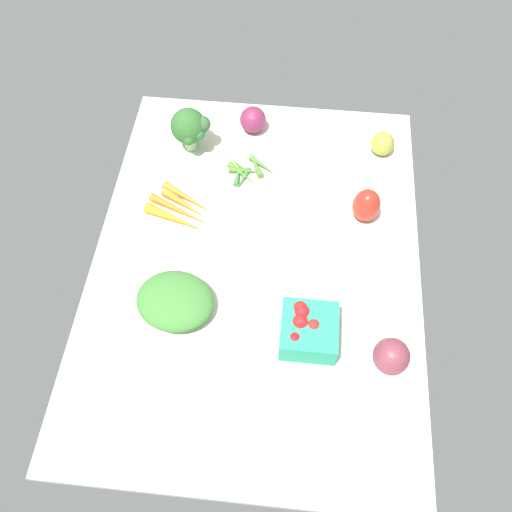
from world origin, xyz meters
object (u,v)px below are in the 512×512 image
heirloom_tomato_green (382,144)px  red_onion_near_basket (253,120)px  bell_pepper_red (366,205)px  okra_pile (248,170)px  red_onion_center (391,356)px  leafy_greens_clump (175,301)px  carrot_bunch (180,208)px  berry_basket (308,330)px  broccoli_head (190,127)px

heirloom_tomato_green → red_onion_near_basket: size_ratio=0.87×
heirloom_tomato_green → bell_pepper_red: bell_pepper_red is taller
okra_pile → red_onion_center: bearing=-144.6°
okra_pile → leafy_greens_clump: (-40.65, 11.34, 2.34)cm
heirloom_tomato_green → red_onion_center: bearing=-179.7°
carrot_bunch → berry_basket: size_ratio=1.40×
carrot_bunch → red_onion_near_basket: bearing=-26.5°
carrot_bunch → bell_pepper_red: bearing=-86.3°
carrot_bunch → berry_basket: berry_basket is taller
heirloom_tomato_green → red_onion_near_basket: (4.84, 34.70, 0.45)cm
red_onion_center → berry_basket: same height
leafy_greens_clump → broccoli_head: (47.67, 4.25, 4.45)cm
red_onion_center → red_onion_near_basket: red_onion_center is taller
leafy_greens_clump → berry_basket: bearing=-97.9°
red_onion_center → broccoli_head: bearing=42.0°
leafy_greens_clump → okra_pile: bearing=-15.6°
berry_basket → heirloom_tomato_green: size_ratio=1.92×
red_onion_near_basket → red_onion_center: bearing=-151.5°
broccoli_head → berry_basket: (-51.71, -33.24, -4.07)cm
broccoli_head → red_onion_near_basket: 17.99cm
red_onion_near_basket → bell_pepper_red: bell_pepper_red is taller
red_onion_center → broccoli_head: 75.42cm
red_onion_center → berry_basket: (4.27, 17.16, -0.26)cm
heirloom_tomato_green → bell_pepper_red: (-22.05, 4.62, 1.53)cm
carrot_bunch → broccoli_head: size_ratio=1.34×
leafy_greens_clump → berry_basket: 29.27cm
red_onion_center → berry_basket: size_ratio=0.64×
leafy_greens_clump → red_onion_near_basket: 57.18cm
berry_basket → red_onion_near_basket: bearing=16.6°
red_onion_near_basket → okra_pile: bearing=-179.2°
berry_basket → bell_pepper_red: size_ratio=1.28×
broccoli_head → bell_pepper_red: bearing=-112.1°
leafy_greens_clump → red_onion_near_basket: size_ratio=2.40×
carrot_bunch → bell_pepper_red: (2.89, -44.96, 3.42)cm
red_onion_center → red_onion_near_basket: 73.30cm
leafy_greens_clump → berry_basket: berry_basket is taller
okra_pile → heirloom_tomato_green: (10.59, -34.48, 2.28)cm
berry_basket → red_onion_center: bearing=-104.0°
carrot_bunch → bell_pepper_red: size_ratio=1.80×
berry_basket → heirloom_tomato_green: berry_basket is taller
leafy_greens_clump → heirloom_tomato_green: bearing=-41.8°
red_onion_near_basket → bell_pepper_red: (-26.89, -30.08, 1.08)cm
broccoli_head → heirloom_tomato_green: bearing=-85.9°
red_onion_center → red_onion_near_basket: bearing=28.5°
red_onion_near_basket → carrot_bunch: bearing=153.5°
okra_pile → bell_pepper_red: (-11.46, -29.86, 3.81)cm
heirloom_tomato_green → red_onion_near_basket: bearing=82.1°
carrot_bunch → red_onion_near_basket: size_ratio=2.35×
leafy_greens_clump → heirloom_tomato_green: leafy_greens_clump is taller
berry_basket → heirloom_tomato_green: 57.79cm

